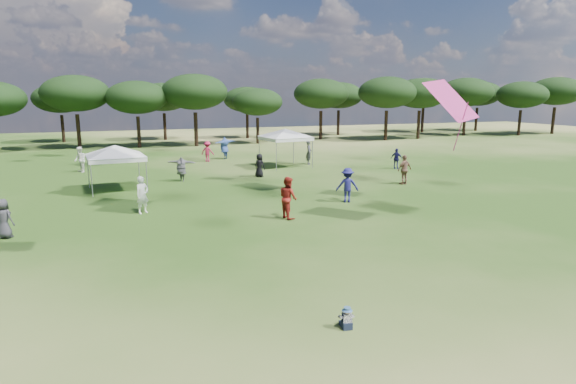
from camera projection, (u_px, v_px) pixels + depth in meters
name	position (u px, v px, depth m)	size (l,w,h in m)	color
ground	(386.00, 369.00, 9.77)	(140.00, 140.00, 0.00)	#2C4C16
tree_line	(182.00, 94.00, 53.20)	(108.78, 17.63, 7.77)	black
tent_left	(115.00, 147.00, 27.44)	(6.19, 6.19, 2.92)	gray
tent_right	(285.00, 130.00, 36.25)	(6.41, 6.41, 3.22)	gray
toddler	(347.00, 319.00, 11.45)	(0.38, 0.42, 0.54)	black
festival_crowd	(193.00, 167.00, 30.69)	(28.62, 22.14, 1.90)	white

